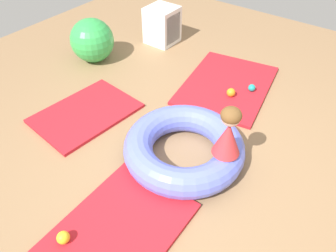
{
  "coord_description": "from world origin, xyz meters",
  "views": [
    {
      "loc": [
        -1.94,
        -1.21,
        2.48
      ],
      "look_at": [
        0.03,
        0.26,
        0.33
      ],
      "focal_mm": 35.25,
      "sensor_mm": 36.0,
      "label": 1
    }
  ],
  "objects_px": {
    "play_ball_orange": "(231,92)",
    "storage_cube": "(163,26)",
    "play_ball_yellow": "(63,238)",
    "exercise_ball_large": "(92,40)",
    "child_in_red": "(229,132)",
    "inflatable_cushion": "(184,147)",
    "play_ball_teal": "(252,88)"
  },
  "relations": [
    {
      "from": "child_in_red",
      "to": "play_ball_yellow",
      "type": "distance_m",
      "value": 1.62
    },
    {
      "from": "storage_cube",
      "to": "play_ball_orange",
      "type": "bearing_deg",
      "value": -113.99
    },
    {
      "from": "exercise_ball_large",
      "to": "child_in_red",
      "type": "bearing_deg",
      "value": -106.94
    },
    {
      "from": "play_ball_orange",
      "to": "play_ball_yellow",
      "type": "xyz_separation_m",
      "value": [
        -2.55,
        0.11,
        -0.0
      ]
    },
    {
      "from": "exercise_ball_large",
      "to": "play_ball_teal",
      "type": "bearing_deg",
      "value": -75.02
    },
    {
      "from": "exercise_ball_large",
      "to": "inflatable_cushion",
      "type": "bearing_deg",
      "value": -111.29
    },
    {
      "from": "play_ball_teal",
      "to": "child_in_red",
      "type": "bearing_deg",
      "value": -165.12
    },
    {
      "from": "inflatable_cushion",
      "to": "child_in_red",
      "type": "relative_size",
      "value": 2.39
    },
    {
      "from": "play_ball_yellow",
      "to": "exercise_ball_large",
      "type": "height_order",
      "value": "exercise_ball_large"
    },
    {
      "from": "child_in_red",
      "to": "exercise_ball_large",
      "type": "bearing_deg",
      "value": -76.04
    },
    {
      "from": "child_in_red",
      "to": "play_ball_teal",
      "type": "bearing_deg",
      "value": -134.22
    },
    {
      "from": "play_ball_orange",
      "to": "exercise_ball_large",
      "type": "height_order",
      "value": "exercise_ball_large"
    },
    {
      "from": "inflatable_cushion",
      "to": "play_ball_orange",
      "type": "height_order",
      "value": "inflatable_cushion"
    },
    {
      "from": "play_ball_orange",
      "to": "storage_cube",
      "type": "distance_m",
      "value": 1.76
    },
    {
      "from": "child_in_red",
      "to": "storage_cube",
      "type": "bearing_deg",
      "value": -100.0
    },
    {
      "from": "play_ball_orange",
      "to": "exercise_ball_large",
      "type": "xyz_separation_m",
      "value": [
        -0.34,
        2.07,
        0.22
      ]
    },
    {
      "from": "play_ball_orange",
      "to": "play_ball_yellow",
      "type": "height_order",
      "value": "play_ball_orange"
    },
    {
      "from": "play_ball_teal",
      "to": "play_ball_orange",
      "type": "distance_m",
      "value": 0.3
    },
    {
      "from": "inflatable_cushion",
      "to": "child_in_red",
      "type": "height_order",
      "value": "child_in_red"
    },
    {
      "from": "inflatable_cushion",
      "to": "exercise_ball_large",
      "type": "relative_size",
      "value": 1.96
    },
    {
      "from": "inflatable_cushion",
      "to": "play_ball_orange",
      "type": "distance_m",
      "value": 1.19
    },
    {
      "from": "play_ball_yellow",
      "to": "child_in_red",
      "type": "bearing_deg",
      "value": -24.3
    },
    {
      "from": "play_ball_teal",
      "to": "storage_cube",
      "type": "xyz_separation_m",
      "value": [
        0.45,
        1.76,
        0.19
      ]
    },
    {
      "from": "inflatable_cushion",
      "to": "child_in_red",
      "type": "xyz_separation_m",
      "value": [
        0.06,
        -0.42,
        0.39
      ]
    },
    {
      "from": "play_ball_yellow",
      "to": "inflatable_cushion",
      "type": "bearing_deg",
      "value": -9.27
    },
    {
      "from": "play_ball_orange",
      "to": "storage_cube",
      "type": "relative_size",
      "value": 0.19
    },
    {
      "from": "play_ball_teal",
      "to": "play_ball_yellow",
      "type": "height_order",
      "value": "play_ball_yellow"
    },
    {
      "from": "play_ball_yellow",
      "to": "exercise_ball_large",
      "type": "relative_size",
      "value": 0.17
    },
    {
      "from": "child_in_red",
      "to": "play_ball_teal",
      "type": "xyz_separation_m",
      "value": [
        1.39,
        0.37,
        -0.45
      ]
    },
    {
      "from": "child_in_red",
      "to": "play_ball_yellow",
      "type": "relative_size",
      "value": 4.81
    },
    {
      "from": "inflatable_cushion",
      "to": "storage_cube",
      "type": "bearing_deg",
      "value": 41.95
    },
    {
      "from": "child_in_red",
      "to": "exercise_ball_large",
      "type": "height_order",
      "value": "child_in_red"
    }
  ]
}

